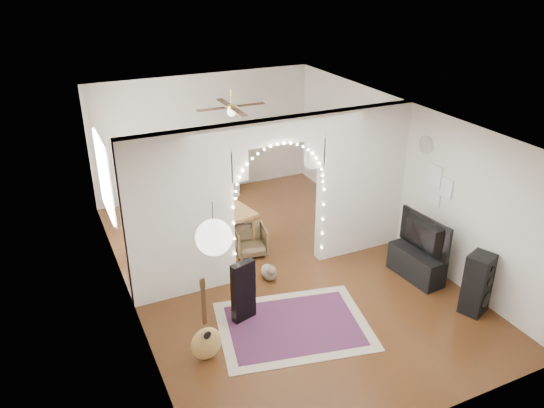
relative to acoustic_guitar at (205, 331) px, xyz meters
name	(u,v)px	position (x,y,z in m)	size (l,w,h in m)	color
floor	(277,268)	(1.85, 1.69, -0.47)	(7.50, 7.50, 0.00)	black
ceiling	(277,118)	(1.85, 1.69, 2.23)	(5.00, 7.50, 0.02)	white
wall_back	(204,135)	(1.85, 5.44, 0.88)	(5.00, 0.02, 2.70)	silver
wall_front	(429,330)	(1.85, -2.06, 0.88)	(5.00, 0.02, 2.70)	silver
wall_left	(123,228)	(-0.65, 1.69, 0.88)	(0.02, 7.50, 2.70)	silver
wall_right	(400,174)	(4.35, 1.69, 0.88)	(0.02, 7.50, 2.70)	silver
divider_wall	(277,194)	(1.85, 1.69, 0.95)	(5.00, 0.20, 2.70)	silver
fairy_lights	(281,190)	(1.85, 1.56, 1.08)	(1.64, 0.04, 1.60)	#FFEABF
window	(104,176)	(-0.62, 3.49, 1.03)	(0.04, 1.20, 1.40)	white
wall_clock	(426,145)	(4.33, 1.09, 1.63)	(0.31, 0.31, 0.03)	white
picture_frames	(438,186)	(4.33, 0.69, 1.03)	(0.02, 0.50, 0.70)	white
paper_lantern	(214,237)	(-0.05, -0.71, 1.78)	(0.40, 0.40, 0.40)	white
ceiling_fan	(231,107)	(1.85, 3.69, 1.93)	(1.10, 1.10, 0.30)	#AB8E39
area_rug	(294,326)	(1.38, 0.13, -0.47)	(2.19, 1.65, 0.02)	maroon
guitar_case	(243,291)	(0.79, 0.61, 0.02)	(0.38, 0.13, 0.98)	black
acoustic_guitar	(205,331)	(0.00, 0.00, 0.00)	(0.46, 0.28, 1.09)	tan
tabby_cat	(269,272)	(1.58, 1.42, -0.33)	(0.28, 0.55, 0.36)	brown
floor_speaker	(477,284)	(4.05, -0.71, 0.02)	(0.48, 0.44, 0.99)	black
media_console	(416,264)	(3.86, 0.43, -0.22)	(0.40, 1.00, 0.50)	black
tv	(420,235)	(3.86, 0.43, 0.34)	(1.07, 0.14, 0.62)	black
bookcase	(208,166)	(1.81, 5.19, 0.23)	(1.36, 0.35, 1.40)	beige
dining_table	(219,218)	(1.17, 2.66, 0.21)	(1.33, 1.01, 0.76)	brown
flower_vase	(219,210)	(1.17, 2.66, 0.38)	(0.18, 0.18, 0.19)	white
dining_chair_left	(212,234)	(1.11, 2.94, -0.24)	(0.50, 0.52, 0.47)	brown
dining_chair_right	(251,241)	(1.64, 2.35, -0.21)	(0.56, 0.57, 0.52)	brown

